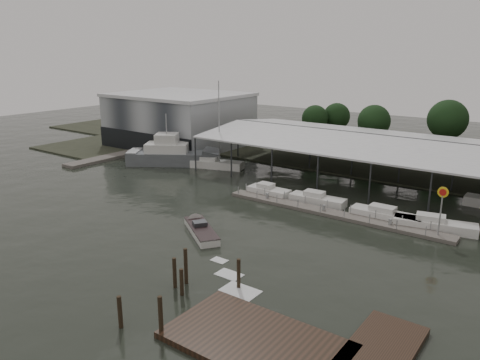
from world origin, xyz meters
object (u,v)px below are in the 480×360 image
Objects in this scene: white_sailboat at (216,164)px; speedboat_underway at (200,229)px; shell_fuel_sign at (442,202)px; grey_trawler at (173,155)px.

speedboat_underway is at bearing -72.91° from white_sailboat.
white_sailboat is (-37.25, 9.62, -3.26)m from shell_fuel_sign.
shell_fuel_sign is 0.33× the size of speedboat_underway.
shell_fuel_sign reaches higher than speedboat_underway.
white_sailboat reaches higher than shell_fuel_sign.
speedboat_underway is at bearing -147.76° from shell_fuel_sign.
white_sailboat is 0.86× the size of speedboat_underway.
grey_trawler is 31.71m from speedboat_underway.
grey_trawler is at bearing 170.47° from shell_fuel_sign.
shell_fuel_sign is at bearing -32.80° from white_sailboat.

